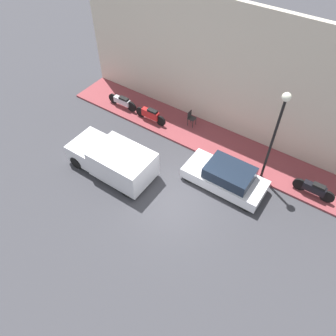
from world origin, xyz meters
The scene contains 10 objects.
ground_plane centered at (0.00, 0.00, 0.00)m, with size 60.00×60.00×0.00m, color #38383D.
sidewalk centered at (4.73, 0.00, 0.06)m, with size 2.52×19.59×0.11m.
building_facade centered at (6.14, 0.00, 3.54)m, with size 0.30×19.59×7.08m.
parked_car centered at (2.30, -1.58, 0.62)m, with size 1.77×4.01×1.31m.
delivery_van centered at (-0.03, 3.57, 0.84)m, with size 2.03×4.49×1.61m.
scooter_silver centered at (4.21, 6.50, 0.55)m, with size 0.30×2.11×0.76m.
motorcycle_black centered at (4.01, -5.34, 0.57)m, with size 0.30×1.97×0.82m.
motorcycle_red centered at (4.13, 4.29, 0.58)m, with size 0.30×2.08×0.86m.
streetlamp centered at (3.79, -2.86, 3.61)m, with size 0.39×0.39×4.98m.
cafe_chair centered at (5.17, 2.18, 0.64)m, with size 0.40×0.40×0.90m.
Camera 1 is at (-7.77, -5.05, 12.61)m, focal length 35.00 mm.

